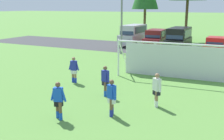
# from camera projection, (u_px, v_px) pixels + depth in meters

# --- Properties ---
(ground_plane) EXTENTS (400.00, 400.00, 0.00)m
(ground_plane) POSITION_uv_depth(u_px,v_px,m) (139.00, 79.00, 18.15)
(ground_plane) COLOR #598C3D
(parking_lot_strip) EXTENTS (52.00, 8.40, 0.01)m
(parking_lot_strip) POSITION_uv_depth(u_px,v_px,m) (182.00, 51.00, 29.43)
(parking_lot_strip) COLOR #3D3D3F
(parking_lot_strip) RESTS_ON ground
(soccer_goal) EXTENTS (7.52, 2.38, 2.57)m
(soccer_goal) POSITION_uv_depth(u_px,v_px,m) (174.00, 59.00, 17.93)
(soccer_goal) COLOR white
(soccer_goal) RESTS_ON ground
(player_striker_near) EXTENTS (0.75, 0.35, 1.64)m
(player_striker_near) POSITION_uv_depth(u_px,v_px,m) (59.00, 101.00, 11.50)
(player_striker_near) COLOR brown
(player_striker_near) RESTS_ON ground
(player_midfield_center) EXTENTS (0.61, 0.56, 1.64)m
(player_midfield_center) POSITION_uv_depth(u_px,v_px,m) (157.00, 90.00, 12.95)
(player_midfield_center) COLOR #936B4C
(player_midfield_center) RESTS_ON ground
(player_defender_far) EXTENTS (0.69, 0.41, 1.64)m
(player_defender_far) POSITION_uv_depth(u_px,v_px,m) (105.00, 81.00, 14.52)
(player_defender_far) COLOR brown
(player_defender_far) RESTS_ON ground
(player_winger_left) EXTENTS (0.75, 0.32, 1.64)m
(player_winger_left) POSITION_uv_depth(u_px,v_px,m) (74.00, 70.00, 17.05)
(player_winger_left) COLOR #936B4C
(player_winger_left) RESTS_ON ground
(player_winger_right) EXTENTS (0.65, 0.49, 1.64)m
(player_winger_right) POSITION_uv_depth(u_px,v_px,m) (112.00, 98.00, 11.87)
(player_winger_right) COLOR brown
(player_winger_right) RESTS_ON ground
(parked_car_slot_far_left) EXTENTS (2.28, 4.84, 2.52)m
(parked_car_slot_far_left) POSITION_uv_depth(u_px,v_px,m) (133.00, 35.00, 32.96)
(parked_car_slot_far_left) COLOR #B2B2BC
(parked_car_slot_far_left) RESTS_ON ground
(parked_car_slot_left) EXTENTS (2.41, 4.74, 2.16)m
(parked_car_slot_left) POSITION_uv_depth(u_px,v_px,m) (156.00, 39.00, 30.52)
(parked_car_slot_left) COLOR maroon
(parked_car_slot_left) RESTS_ON ground
(parked_car_slot_center_left) EXTENTS (2.24, 4.82, 2.52)m
(parked_car_slot_center_left) POSITION_uv_depth(u_px,v_px,m) (179.00, 39.00, 28.64)
(parked_car_slot_center_left) COLOR black
(parked_car_slot_center_left) RESTS_ON ground
(parked_car_slot_center) EXTENTS (2.18, 4.27, 1.72)m
(parked_car_slot_center) POSITION_uv_depth(u_px,v_px,m) (216.00, 46.00, 27.08)
(parked_car_slot_center) COLOR red
(parked_car_slot_center) RESTS_ON ground
(street_lamp) EXTENTS (2.00, 0.32, 8.01)m
(street_lamp) POSITION_uv_depth(u_px,v_px,m) (123.00, 12.00, 26.61)
(street_lamp) COLOR slate
(street_lamp) RESTS_ON ground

